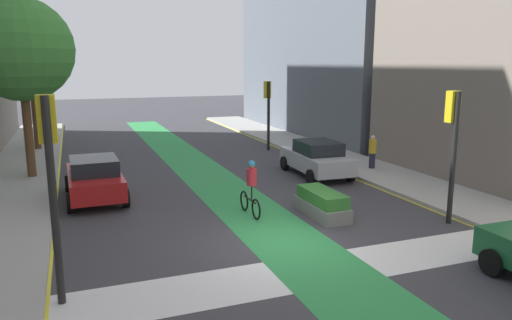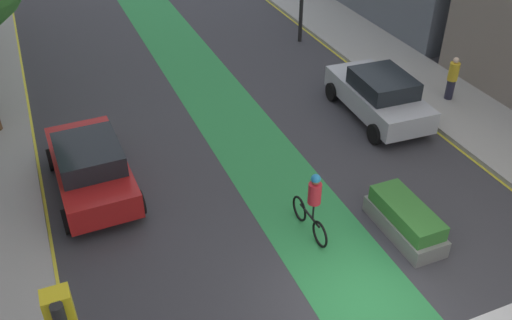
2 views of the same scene
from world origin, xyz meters
The scene contains 7 objects.
ground_plane centered at (0.00, 0.00, 0.00)m, with size 120.00×120.00×0.00m, color #38383D.
bike_lane_paint centered at (0.20, 0.00, 0.00)m, with size 2.40×60.00×0.01m, color #2D8C47.
car_silver_right_far centered at (4.73, 6.90, 0.80)m, with size 2.18×4.28×1.57m.
car_red_left_far centered at (-4.61, 6.41, 0.80)m, with size 2.11×4.24×1.57m.
cyclist_in_lane centered at (0.04, 2.57, 0.97)m, with size 0.32×1.73×1.86m.
pedestrian_sidewalk_right_a centered at (7.56, 6.77, 0.92)m, with size 0.34×0.34×1.53m.
median_planter centered at (2.20, 1.72, 0.40)m, with size 0.93×2.32×0.85m.
Camera 2 is at (-5.20, -6.48, 9.42)m, focal length 39.15 mm.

